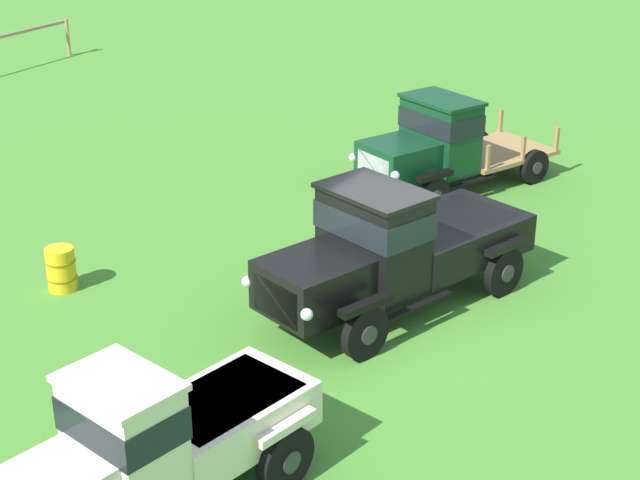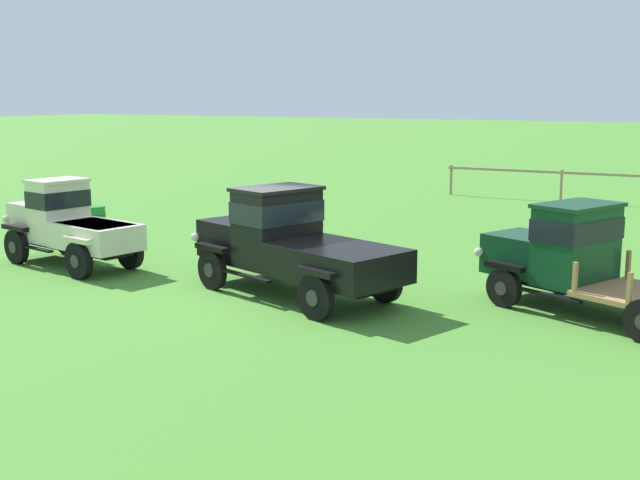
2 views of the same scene
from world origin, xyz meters
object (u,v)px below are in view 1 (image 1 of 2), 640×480
vintage_truck_foreground_near (151,449)px  oil_drum_beside_row (61,269)px  vintage_truck_second_in_line (392,248)px  vintage_truck_midrow_center (437,145)px

vintage_truck_foreground_near → oil_drum_beside_row: 7.06m
vintage_truck_second_in_line → oil_drum_beside_row: 6.13m
vintage_truck_second_in_line → vintage_truck_midrow_center: vintage_truck_second_in_line is taller
vintage_truck_second_in_line → vintage_truck_midrow_center: size_ratio=1.08×
oil_drum_beside_row → vintage_truck_foreground_near: bearing=-127.0°
vintage_truck_foreground_near → vintage_truck_midrow_center: size_ratio=0.87×
vintage_truck_foreground_near → vintage_truck_second_in_line: (6.65, 0.03, 0.08)m
oil_drum_beside_row → vintage_truck_second_in_line: bearing=-66.5°
vintage_truck_foreground_near → vintage_truck_midrow_center: (12.37, 1.73, 0.04)m
vintage_truck_foreground_near → vintage_truck_midrow_center: vintage_truck_foreground_near is taller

